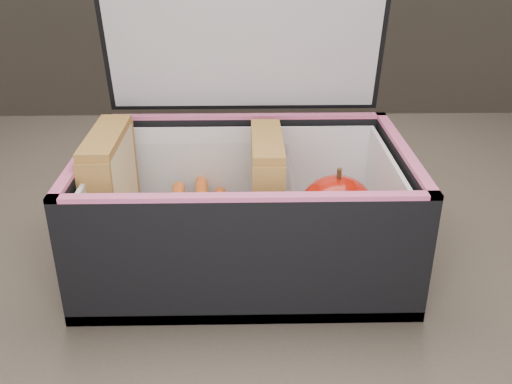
% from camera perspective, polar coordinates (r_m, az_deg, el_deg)
% --- Properties ---
extents(kitchen_table, '(1.20, 0.80, 0.75)m').
position_cam_1_polar(kitchen_table, '(0.61, -0.27, -12.57)').
color(kitchen_table, brown).
rests_on(kitchen_table, ground).
extents(lunch_bag, '(0.28, 0.22, 0.28)m').
position_cam_1_polar(lunch_bag, '(0.51, -1.11, -0.65)').
color(lunch_bag, black).
rests_on(lunch_bag, kitchen_table).
extents(plastic_tub, '(0.18, 0.13, 0.08)m').
position_cam_1_polar(plastic_tub, '(0.52, -6.56, -1.73)').
color(plastic_tub, white).
rests_on(plastic_tub, lunch_bag).
extents(sandwich_left, '(0.03, 0.10, 0.11)m').
position_cam_1_polar(sandwich_left, '(0.52, -14.21, 0.14)').
color(sandwich_left, beige).
rests_on(sandwich_left, plastic_tub).
extents(sandwich_right, '(0.03, 0.09, 0.10)m').
position_cam_1_polar(sandwich_right, '(0.51, 1.07, 0.04)').
color(sandwich_right, beige).
rests_on(sandwich_right, plastic_tub).
extents(carrot_sticks, '(0.05, 0.15, 0.03)m').
position_cam_1_polar(carrot_sticks, '(0.53, -5.73, -3.10)').
color(carrot_sticks, '#F14E19').
rests_on(carrot_sticks, plastic_tub).
extents(paper_napkin, '(0.08, 0.09, 0.01)m').
position_cam_1_polar(paper_napkin, '(0.53, 7.27, -5.09)').
color(paper_napkin, white).
rests_on(paper_napkin, lunch_bag).
extents(red_apple, '(0.08, 0.08, 0.07)m').
position_cam_1_polar(red_apple, '(0.51, 8.06, -1.80)').
color(red_apple, '#9B0900').
rests_on(red_apple, paper_napkin).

